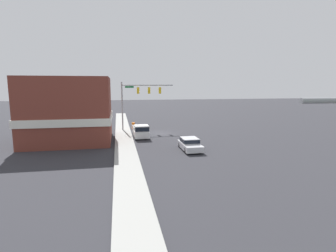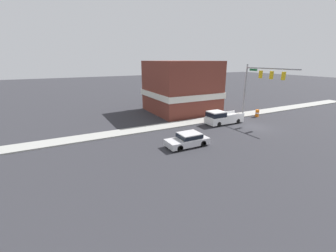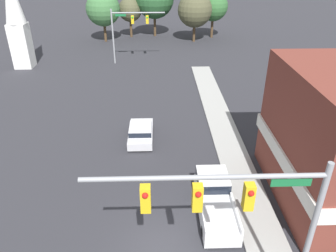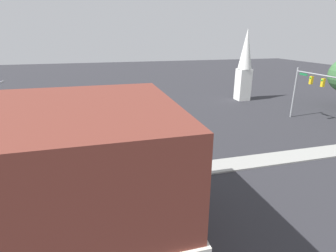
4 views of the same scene
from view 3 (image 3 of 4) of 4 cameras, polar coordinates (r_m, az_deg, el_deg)
ground_plane at (r=18.66m, az=-1.36°, el=-20.37°), size 200.00×200.00×0.00m
sidewalk_curb at (r=19.45m, az=16.69°, el=-19.05°), size 2.40×60.00×0.14m
near_signal_assembly at (r=12.32m, az=12.64°, el=-14.22°), size 8.47×0.49×7.84m
far_signal_assembly at (r=45.63m, az=-6.92°, el=17.11°), size 7.10×0.49×7.23m
car_lead at (r=27.14m, az=-4.77°, el=-1.05°), size 1.95×4.40×1.37m
pickup_truck_parked at (r=20.33m, az=8.09°, el=-12.10°), size 1.99×5.38×1.87m
church_steeple at (r=47.46m, az=-25.07°, el=16.99°), size 2.49×2.49×12.70m
backdrop_tree_left_far at (r=58.30m, az=-11.25°, el=19.37°), size 5.60×5.60×8.15m
backdrop_tree_left_mid at (r=60.97m, az=-6.63°, el=19.45°), size 4.09×4.09×6.76m
backdrop_tree_right_mid at (r=57.47m, az=4.70°, el=19.49°), size 5.67×5.67×8.02m
backdrop_tree_right_far at (r=60.68m, az=7.90°, el=19.95°), size 5.01×5.01×7.85m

